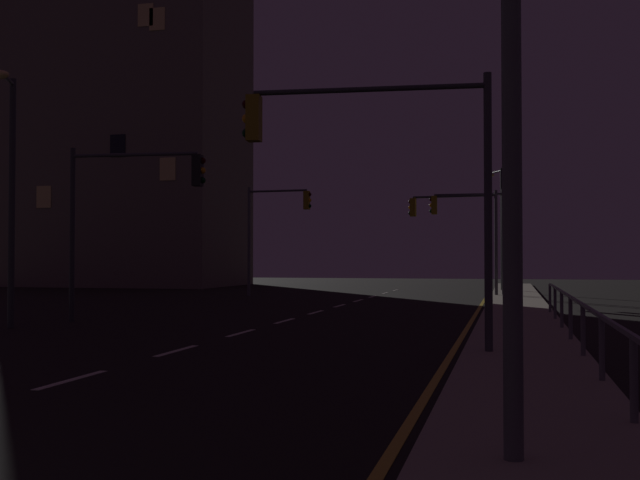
{
  "coord_description": "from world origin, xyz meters",
  "views": [
    {
      "loc": [
        6.86,
        -2.05,
        1.96
      ],
      "look_at": [
        1.2,
        20.81,
        2.53
      ],
      "focal_mm": 43.0,
      "sensor_mm": 36.0,
      "label": 1
    }
  ],
  "objects_px": {
    "traffic_light_near_right": "(275,219)",
    "traffic_light_far_left": "(377,154)",
    "building_distant": "(130,75)",
    "traffic_light_far_center": "(130,198)",
    "street_lamp_across_street": "(500,217)",
    "street_lamp_median": "(10,176)",
    "traffic_light_far_right": "(471,221)",
    "traffic_light_near_left": "(456,221)"
  },
  "relations": [
    {
      "from": "traffic_light_far_left",
      "to": "street_lamp_across_street",
      "type": "bearing_deg",
      "value": 86.23
    },
    {
      "from": "traffic_light_far_right",
      "to": "street_lamp_median",
      "type": "xyz_separation_m",
      "value": [
        -11.62,
        -21.33,
        0.34
      ]
    },
    {
      "from": "traffic_light_far_left",
      "to": "street_lamp_median",
      "type": "height_order",
      "value": "street_lamp_median"
    },
    {
      "from": "traffic_light_near_right",
      "to": "street_lamp_median",
      "type": "height_order",
      "value": "street_lamp_median"
    },
    {
      "from": "traffic_light_far_right",
      "to": "street_lamp_across_street",
      "type": "height_order",
      "value": "street_lamp_across_street"
    },
    {
      "from": "traffic_light_far_center",
      "to": "street_lamp_median",
      "type": "bearing_deg",
      "value": -127.56
    },
    {
      "from": "traffic_light_near_left",
      "to": "street_lamp_median",
      "type": "xyz_separation_m",
      "value": [
        -10.9,
        -21.11,
        0.36
      ]
    },
    {
      "from": "traffic_light_far_center",
      "to": "traffic_light_near_right",
      "type": "bearing_deg",
      "value": 92.02
    },
    {
      "from": "traffic_light_far_left",
      "to": "street_lamp_across_street",
      "type": "relative_size",
      "value": 0.77
    },
    {
      "from": "traffic_light_near_left",
      "to": "traffic_light_far_center",
      "type": "height_order",
      "value": "same"
    },
    {
      "from": "traffic_light_near_left",
      "to": "street_lamp_across_street",
      "type": "xyz_separation_m",
      "value": [
        2.08,
        6.34,
        0.53
      ]
    },
    {
      "from": "traffic_light_near_left",
      "to": "street_lamp_median",
      "type": "bearing_deg",
      "value": -117.31
    },
    {
      "from": "traffic_light_near_right",
      "to": "traffic_light_far_left",
      "type": "height_order",
      "value": "traffic_light_near_right"
    },
    {
      "from": "traffic_light_near_right",
      "to": "traffic_light_far_left",
      "type": "distance_m",
      "value": 24.91
    },
    {
      "from": "traffic_light_near_right",
      "to": "traffic_light_far_left",
      "type": "bearing_deg",
      "value": -67.91
    },
    {
      "from": "traffic_light_far_right",
      "to": "street_lamp_median",
      "type": "bearing_deg",
      "value": -118.57
    },
    {
      "from": "traffic_light_far_left",
      "to": "building_distant",
      "type": "xyz_separation_m",
      "value": [
        -24.55,
        35.88,
        11.41
      ]
    },
    {
      "from": "traffic_light_near_right",
      "to": "traffic_light_far_right",
      "type": "xyz_separation_m",
      "value": [
        10.03,
        1.59,
        -0.11
      ]
    },
    {
      "from": "traffic_light_near_left",
      "to": "traffic_light_near_right",
      "type": "xyz_separation_m",
      "value": [
        -9.32,
        -1.37,
        0.13
      ]
    },
    {
      "from": "traffic_light_near_right",
      "to": "street_lamp_across_street",
      "type": "xyz_separation_m",
      "value": [
        11.4,
        7.71,
        0.4
      ]
    },
    {
      "from": "street_lamp_median",
      "to": "building_distant",
      "type": "xyz_separation_m",
      "value": [
        -13.6,
        32.53,
        11.23
      ]
    },
    {
      "from": "traffic_light_far_right",
      "to": "traffic_light_far_left",
      "type": "distance_m",
      "value": 24.69
    },
    {
      "from": "traffic_light_far_center",
      "to": "street_lamp_median",
      "type": "distance_m",
      "value": 3.6
    },
    {
      "from": "traffic_light_far_right",
      "to": "traffic_light_far_center",
      "type": "bearing_deg",
      "value": -117.02
    },
    {
      "from": "traffic_light_far_right",
      "to": "street_lamp_median",
      "type": "relative_size",
      "value": 0.76
    },
    {
      "from": "traffic_light_far_left",
      "to": "traffic_light_near_left",
      "type": "bearing_deg",
      "value": 90.12
    },
    {
      "from": "traffic_light_near_left",
      "to": "traffic_light_far_left",
      "type": "xyz_separation_m",
      "value": [
        0.05,
        -24.46,
        0.18
      ]
    },
    {
      "from": "traffic_light_near_right",
      "to": "traffic_light_far_center",
      "type": "relative_size",
      "value": 1.06
    },
    {
      "from": "traffic_light_near_right",
      "to": "street_lamp_across_street",
      "type": "relative_size",
      "value": 0.81
    },
    {
      "from": "traffic_light_far_right",
      "to": "building_distant",
      "type": "bearing_deg",
      "value": 156.05
    },
    {
      "from": "traffic_light_near_right",
      "to": "traffic_light_far_center",
      "type": "height_order",
      "value": "traffic_light_near_right"
    },
    {
      "from": "traffic_light_far_center",
      "to": "street_lamp_median",
      "type": "height_order",
      "value": "street_lamp_median"
    },
    {
      "from": "street_lamp_median",
      "to": "street_lamp_across_street",
      "type": "xyz_separation_m",
      "value": [
        12.98,
        27.45,
        0.17
      ]
    },
    {
      "from": "traffic_light_far_right",
      "to": "traffic_light_near_right",
      "type": "bearing_deg",
      "value": -170.97
    },
    {
      "from": "traffic_light_near_right",
      "to": "street_lamp_across_street",
      "type": "bearing_deg",
      "value": 34.09
    },
    {
      "from": "street_lamp_across_street",
      "to": "traffic_light_near_left",
      "type": "bearing_deg",
      "value": -108.17
    },
    {
      "from": "traffic_light_far_center",
      "to": "building_distant",
      "type": "distance_m",
      "value": 35.59
    },
    {
      "from": "traffic_light_far_right",
      "to": "street_lamp_across_street",
      "type": "distance_m",
      "value": 6.29
    },
    {
      "from": "traffic_light_far_left",
      "to": "street_lamp_across_street",
      "type": "distance_m",
      "value": 30.87
    },
    {
      "from": "traffic_light_near_left",
      "to": "traffic_light_near_right",
      "type": "relative_size",
      "value": 0.92
    },
    {
      "from": "traffic_light_near_right",
      "to": "traffic_light_far_right",
      "type": "relative_size",
      "value": 1.07
    },
    {
      "from": "traffic_light_far_right",
      "to": "traffic_light_near_left",
      "type": "bearing_deg",
      "value": -162.78
    }
  ]
}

